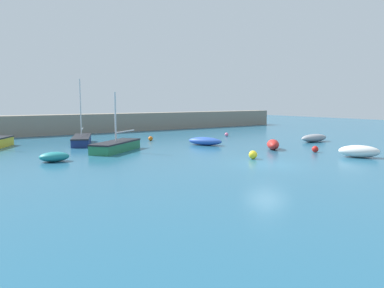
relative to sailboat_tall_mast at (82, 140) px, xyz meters
The scene contains 13 objects.
ground_plane 18.65m from the sailboat_tall_mast, 70.66° to the right, with size 120.00×120.00×0.20m, color #235B7A.
harbor_breakwater 13.18m from the sailboat_tall_mast, 62.02° to the left, with size 57.58×2.56×2.37m, color gray.
sailboat_tall_mast is the anchor object (origin of this frame).
rowboat_blue_near 11.49m from the sailboat_tall_mast, 38.02° to the right, with size 2.71×3.49×0.73m.
fishing_dinghy_green 17.43m from the sailboat_tall_mast, 46.79° to the right, with size 2.28×2.37×0.83m.
dinghy_near_pier 10.00m from the sailboat_tall_mast, 118.40° to the right, with size 2.12×1.53×0.65m.
open_tender_yellow 23.68m from the sailboat_tall_mast, 54.54° to the right, with size 2.72×3.03×0.88m.
sailboat_short_mast 6.40m from the sailboat_tall_mast, 83.75° to the right, with size 5.37×4.72×4.72m.
rowboat_white_midwater 22.42m from the sailboat_tall_mast, 29.39° to the right, with size 3.45×1.24×0.76m.
mooring_buoy_orange 6.79m from the sailboat_tall_mast, ahead, with size 0.46×0.46×0.46m, color orange.
mooring_buoy_pink 16.21m from the sailboat_tall_mast, ahead, with size 0.41×0.41×0.41m, color #EA668C.
mooring_buoy_red 20.71m from the sailboat_tall_mast, 49.84° to the right, with size 0.50×0.50×0.50m, color red.
mooring_buoy_yellow 16.99m from the sailboat_tall_mast, 65.84° to the right, with size 0.59×0.59×0.59m, color yellow.
Camera 1 is at (-17.39, -16.71, 4.07)m, focal length 35.00 mm.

